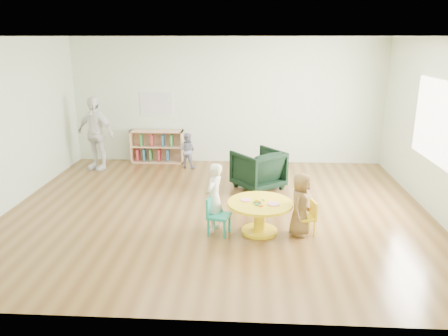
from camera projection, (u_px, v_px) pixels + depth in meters
The scene contains 11 objects.
room at pixel (218, 97), 6.80m from camera, with size 7.10×7.00×2.80m.
activity_table at pixel (260, 212), 6.41m from camera, with size 0.96×0.96×0.52m.
kid_chair_left at pixel (216, 214), 6.38m from camera, with size 0.37×0.37×0.57m.
kid_chair_right at pixel (308, 216), 6.40m from camera, with size 0.32×0.32×0.50m.
bookshelf at pixel (157, 146), 10.07m from camera, with size 1.20×0.30×0.75m.
alphabet_poster at pixel (157, 103), 9.90m from camera, with size 0.74×0.01×0.54m.
armchair at pixel (258, 169), 8.30m from camera, with size 0.80×0.82×0.75m, color black.
child_left at pixel (214, 197), 6.43m from camera, with size 0.38×0.25×1.04m, color white.
child_right at pixel (300, 204), 6.31m from camera, with size 0.46×0.30×0.94m, color gold.
toddler at pixel (187, 150), 9.60m from camera, with size 0.39×0.30×0.79m, color #1C1C46.
adult_caretaker at pixel (95, 133), 9.41m from camera, with size 0.93×0.39×1.59m, color white.
Camera 1 is at (0.50, -6.82, 2.80)m, focal length 35.00 mm.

